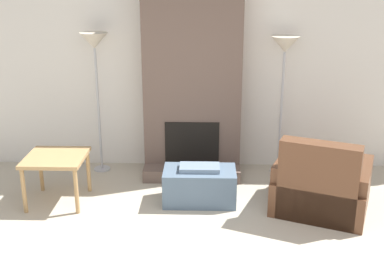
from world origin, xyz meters
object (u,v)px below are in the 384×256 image
ottoman (200,185)px  floor_lamp_left (95,49)px  side_table (56,162)px  armchair (321,188)px  floor_lamp_right (285,53)px

ottoman → floor_lamp_left: size_ratio=0.45×
side_table → floor_lamp_left: 1.45m
side_table → armchair: bearing=-2.8°
ottoman → floor_lamp_right: (0.99, 0.88, 1.32)m
floor_lamp_left → floor_lamp_right: size_ratio=1.02×
armchair → floor_lamp_right: bearing=-52.6°
armchair → floor_lamp_right: 1.67m
side_table → floor_lamp_left: bearing=72.4°
armchair → floor_lamp_left: bearing=-0.6°
armchair → floor_lamp_right: floor_lamp_right is taller
side_table → floor_lamp_right: (2.56, 0.91, 1.05)m
armchair → side_table: armchair is taller
side_table → ottoman: bearing=1.2°
side_table → floor_lamp_right: size_ratio=0.37×
side_table → floor_lamp_left: (0.29, 0.91, 1.09)m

